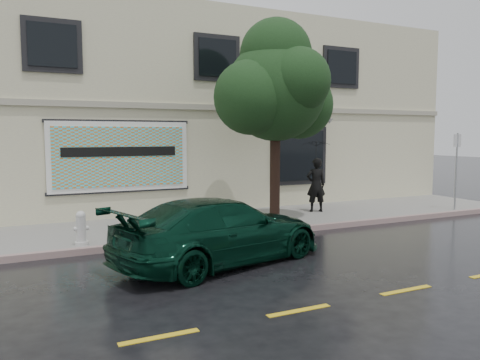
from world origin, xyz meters
name	(u,v)px	position (x,y,z in m)	size (l,w,h in m)	color
ground	(297,247)	(0.00, 0.00, 0.00)	(90.00, 90.00, 0.00)	black
sidewalk	(240,222)	(0.00, 3.25, 0.07)	(20.00, 3.50, 0.15)	gray
curb	(267,232)	(0.00, 1.50, 0.07)	(20.00, 0.18, 0.16)	gray
road_marking	(406,290)	(0.00, -3.50, 0.01)	(19.00, 0.12, 0.01)	gold
building	(179,115)	(0.00, 9.00, 3.50)	(20.00, 8.12, 7.00)	beige
billboard	(120,156)	(-3.20, 4.92, 2.05)	(4.30, 0.16, 2.20)	white
car	(221,231)	(-2.22, -0.50, 0.70)	(2.11, 4.78, 1.39)	black
pedestrian	(316,185)	(2.91, 3.44, 1.05)	(0.65, 0.43, 1.79)	black
umbrella	(317,147)	(2.91, 3.44, 2.30)	(0.96, 0.96, 0.71)	black
street_tree	(275,92)	(0.62, 2.20, 3.91)	(2.81, 2.81, 5.19)	black
fire_hydrant	(81,228)	(-4.75, 1.82, 0.54)	(0.33, 0.31, 0.80)	beige
sign_pole	(456,164)	(7.43, 1.72, 1.72)	(0.32, 0.06, 2.61)	gray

